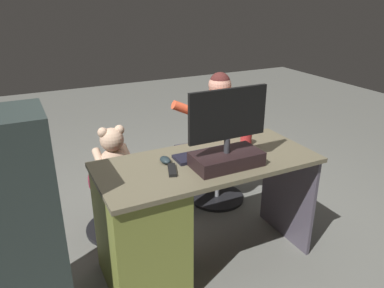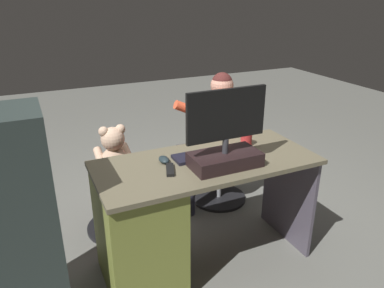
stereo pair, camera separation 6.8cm
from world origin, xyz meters
name	(u,v)px [view 1 (the left image)]	position (x,y,z in m)	size (l,w,h in m)	color
ground_plane	(184,231)	(0.00, 0.00, 0.00)	(10.00, 10.00, 0.00)	#63645D
desk	(156,223)	(0.35, 0.36, 0.40)	(1.36, 0.61, 0.75)	brown
monitor	(227,144)	(-0.06, 0.47, 0.89)	(0.49, 0.22, 0.47)	black
keyboard	(207,154)	(-0.03, 0.30, 0.76)	(0.42, 0.14, 0.02)	black
computer_mouse	(165,160)	(0.25, 0.28, 0.77)	(0.06, 0.10, 0.04)	#1E2B2F
cup	(246,138)	(-0.35, 0.25, 0.80)	(0.08, 0.08, 0.09)	red
tv_remote	(172,170)	(0.26, 0.40, 0.76)	(0.04, 0.15, 0.02)	black
office_chair_teddy	(117,200)	(0.43, -0.26, 0.26)	(0.50, 0.50, 0.47)	black
teddy_bear	(113,153)	(0.43, -0.27, 0.64)	(0.26, 0.26, 0.38)	#D0A98C
visitor_chair	(217,171)	(-0.47, -0.32, 0.27)	(0.47, 0.47, 0.47)	black
person	(210,130)	(-0.39, -0.31, 0.67)	(0.51, 0.50, 1.13)	#DE5634
equipment_rack	(14,232)	(1.11, 0.42, 0.61)	(0.44, 0.36, 1.22)	#283230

